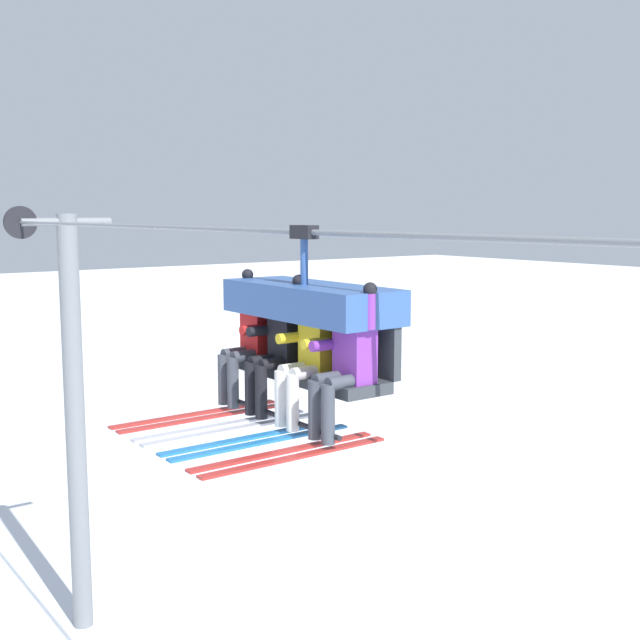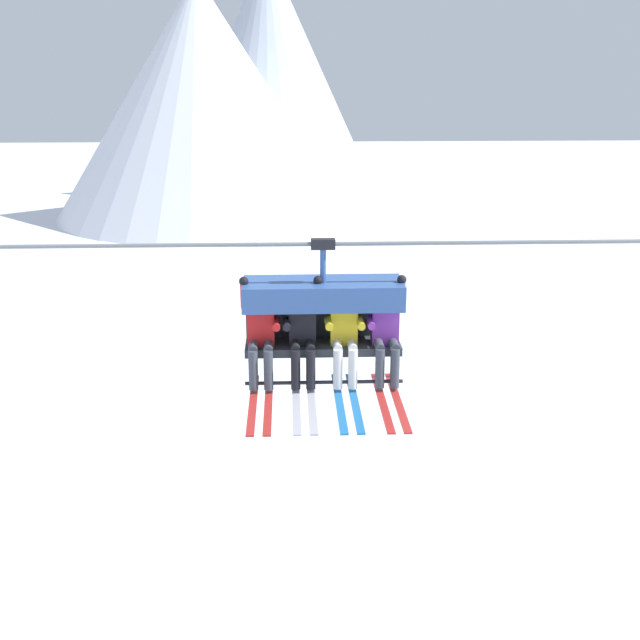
# 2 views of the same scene
# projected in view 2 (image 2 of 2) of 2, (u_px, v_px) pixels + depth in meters

# --- Properties ---
(mountain_peak_west) EXTENTS (19.43, 19.43, 15.08)m
(mountain_peak_west) POSITION_uv_depth(u_px,v_px,m) (201.00, 100.00, 51.70)
(mountain_peak_west) COLOR white
(mountain_peak_west) RESTS_ON ground_plane
(mountain_peak_central) EXTENTS (16.76, 16.76, 17.91)m
(mountain_peak_central) POSITION_uv_depth(u_px,v_px,m) (269.00, 75.00, 60.54)
(mountain_peak_central) COLOR silver
(mountain_peak_central) RESTS_ON ground_plane
(lift_cable) EXTENTS (19.39, 0.05, 0.05)m
(lift_cable) POSITION_uv_depth(u_px,v_px,m) (349.00, 244.00, 9.27)
(lift_cable) COLOR slate
(chairlift_chair) EXTENTS (1.89, 0.74, 1.67)m
(chairlift_chair) POSITION_uv_depth(u_px,v_px,m) (323.00, 305.00, 9.55)
(chairlift_chair) COLOR #33383D
(skier_red) EXTENTS (0.48, 1.70, 1.34)m
(skier_red) POSITION_uv_depth(u_px,v_px,m) (260.00, 333.00, 9.40)
(skier_red) COLOR red
(skier_black) EXTENTS (0.48, 1.70, 1.34)m
(skier_black) POSITION_uv_depth(u_px,v_px,m) (303.00, 332.00, 9.42)
(skier_black) COLOR black
(skier_yellow) EXTENTS (0.46, 1.70, 1.23)m
(skier_yellow) POSITION_uv_depth(u_px,v_px,m) (344.00, 334.00, 9.44)
(skier_yellow) COLOR yellow
(skier_purple) EXTENTS (0.48, 1.70, 1.34)m
(skier_purple) POSITION_uv_depth(u_px,v_px,m) (386.00, 331.00, 9.46)
(skier_purple) COLOR purple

